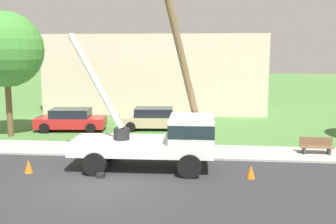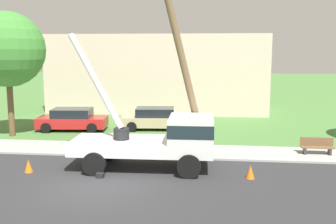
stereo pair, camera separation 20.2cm
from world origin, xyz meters
name	(u,v)px [view 1 (the left image)]	position (x,y,z in m)	size (l,w,h in m)	color
ground_plane	(146,127)	(0.00, 12.00, 0.00)	(120.00, 120.00, 0.00)	#477538
road_asphalt	(97,186)	(0.00, 0.00, 0.00)	(80.00, 8.18, 0.01)	#2B2B2D
sidewalk_strip	(126,150)	(0.00, 5.46, 0.05)	(80.00, 2.73, 0.10)	#9E9E99
utility_truck	(162,138)	(2.24, 2.52, 1.41)	(6.82, 3.21, 5.98)	silver
leaning_utility_pole	(184,66)	(3.12, 3.65, 4.49)	(2.80, 1.91, 8.75)	brown
traffic_cone_ahead	(251,172)	(6.03, 1.59, 0.28)	(0.36, 0.36, 0.56)	orange
traffic_cone_behind	(28,166)	(-3.40, 1.37, 0.28)	(0.36, 0.36, 0.56)	orange
traffic_cone_curbside	(184,157)	(3.16, 3.57, 0.28)	(0.36, 0.36, 0.56)	orange
parked_sedan_red	(71,120)	(-4.61, 10.24, 0.71)	(4.54, 2.27, 1.42)	#B21E1E
parked_sedan_tan	(154,119)	(0.68, 11.19, 0.71)	(4.55, 2.28, 1.42)	tan
park_bench	(316,146)	(9.62, 5.52, 0.46)	(1.60, 0.45, 0.90)	brown
roadside_tree_near	(5,50)	(-7.69, 8.19, 5.21)	(4.46, 4.46, 7.46)	brown
lowrise_building_backdrop	(157,73)	(-0.21, 19.52, 3.20)	(18.00, 6.00, 6.40)	beige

